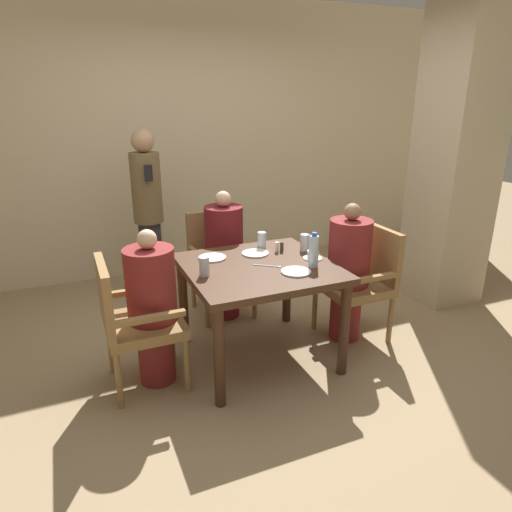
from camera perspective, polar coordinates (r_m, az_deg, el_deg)
ground_plane at (r=3.49m, az=0.32°, el=-12.35°), size 16.00×16.00×0.00m
wall_back at (r=4.98m, az=-9.57°, el=14.13°), size 8.00×0.06×2.80m
pillar_stone at (r=4.47m, az=23.76°, el=11.58°), size 0.56×0.56×2.70m
dining_table at (r=3.20m, az=0.34°, el=-2.82°), size 1.01×0.98×0.73m
chair_left_side at (r=3.05m, az=-15.23°, el=-7.44°), size 0.49×0.49×0.88m
diner_in_left_chair at (r=3.04m, az=-12.80°, el=-6.17°), size 0.32×0.32×1.07m
chair_far_side at (r=4.01m, az=-4.59°, el=-0.20°), size 0.49×0.49×0.88m
diner_in_far_chair at (r=3.86m, az=-3.98°, el=0.24°), size 0.32×0.32×1.11m
chair_right_side at (r=3.67m, az=13.13°, el=-2.56°), size 0.49×0.49×0.88m
diner_in_right_chair at (r=3.57m, az=11.45°, el=-1.88°), size 0.32×0.32×1.09m
standing_host at (r=4.30m, az=-13.33°, el=5.56°), size 0.27×0.30×1.57m
plate_main_left at (r=3.38m, az=-0.09°, el=0.34°), size 0.20×0.20×0.01m
plate_main_right at (r=3.31m, az=-5.48°, el=-0.21°), size 0.20×0.20×0.01m
plate_dessert_center at (r=3.04m, az=5.02°, el=-1.97°), size 0.20×0.20×0.01m
teacup_with_saucer at (r=3.31m, az=7.11°, el=0.07°), size 0.14×0.14×0.06m
water_bottle at (r=3.13m, az=7.22°, el=0.64°), size 0.07×0.07×0.24m
glass_tall_near at (r=3.50m, az=0.72°, el=1.99°), size 0.07×0.07×0.13m
glass_tall_mid at (r=2.98m, az=-6.49°, el=-1.29°), size 0.07×0.07×0.13m
glass_tall_far at (r=3.46m, az=6.10°, el=1.69°), size 0.07×0.07×0.13m
salt_shaker at (r=3.42m, az=2.64°, el=1.13°), size 0.03×0.03×0.08m
pepper_shaker at (r=3.44m, az=3.23°, el=1.18°), size 0.03×0.03×0.07m
fork_beside_plate at (r=3.14m, az=1.76°, el=-1.26°), size 0.17×0.13×0.00m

